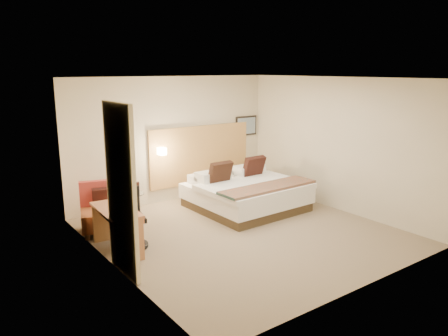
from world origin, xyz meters
TOP-DOWN VIEW (x-y plane):
  - floor at (0.00, 0.00)m, footprint 4.80×5.00m
  - ceiling at (0.00, 0.00)m, footprint 4.80×5.00m
  - wall_back at (0.00, 2.51)m, footprint 4.80×0.02m
  - wall_front at (0.00, -2.51)m, footprint 4.80×0.02m
  - wall_left at (-2.41, 0.00)m, footprint 0.02×5.00m
  - wall_right at (2.41, 0.00)m, footprint 0.02×5.00m
  - headboard_panel at (0.70, 2.47)m, footprint 2.60×0.04m
  - art_frame at (2.02, 2.48)m, footprint 0.62×0.03m
  - art_canvas at (2.02, 2.46)m, footprint 0.54×0.01m
  - lamp_arm at (-0.35, 2.42)m, footprint 0.02×0.12m
  - lamp_shade at (-0.35, 2.36)m, footprint 0.15×0.15m
  - curtain at (-2.36, -0.25)m, footprint 0.06×0.90m
  - bottle_a at (-1.40, 1.81)m, footprint 0.07×0.07m
  - menu_folder at (-1.25, 1.75)m, footprint 0.13×0.08m
  - bed at (0.88, 1.06)m, footprint 2.13×2.06m
  - lounge_chair at (-1.96, 1.55)m, footprint 1.00×0.94m
  - side_table at (-1.33, 1.77)m, footprint 0.58×0.58m
  - desk at (-2.11, 0.55)m, footprint 0.59×1.16m
  - desk_chair at (-1.90, 0.60)m, footprint 0.64×0.64m

SIDE VIEW (x-z plane):
  - floor at x=0.00m, z-range -0.02..0.00m
  - side_table at x=-1.33m, z-range 0.03..0.56m
  - bed at x=0.88m, z-range -0.18..0.84m
  - lounge_chair at x=-1.96m, z-range -0.09..0.79m
  - desk_chair at x=-1.90m, z-range -0.08..0.88m
  - desk at x=-2.11m, z-range 0.20..0.91m
  - bottle_a at x=-1.40m, z-range 0.53..0.73m
  - menu_folder at x=-1.25m, z-range 0.53..0.74m
  - headboard_panel at x=0.70m, z-range 0.30..1.60m
  - lamp_arm at x=-0.35m, z-range 1.14..1.16m
  - lamp_shade at x=-0.35m, z-range 1.07..1.22m
  - curtain at x=-2.36m, z-range 0.01..2.43m
  - wall_back at x=0.00m, z-range 0.00..2.70m
  - wall_front at x=0.00m, z-range 0.00..2.70m
  - wall_left at x=-2.41m, z-range 0.00..2.70m
  - wall_right at x=2.41m, z-range 0.00..2.70m
  - art_frame at x=2.02m, z-range 1.27..1.73m
  - art_canvas at x=2.02m, z-range 1.30..1.70m
  - ceiling at x=0.00m, z-range 2.70..2.72m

